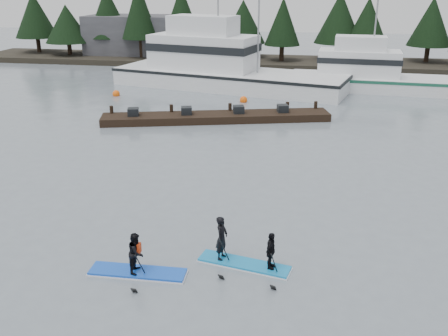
% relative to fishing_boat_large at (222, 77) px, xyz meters
% --- Properties ---
extents(ground, '(160.00, 160.00, 0.00)m').
position_rel_fishing_boat_large_xyz_m(ground, '(4.22, -28.86, -0.87)').
color(ground, slate).
rests_on(ground, ground).
extents(far_shore, '(70.00, 8.00, 0.60)m').
position_rel_fishing_boat_large_xyz_m(far_shore, '(4.22, 13.14, -0.57)').
color(far_shore, '#2D281E').
rests_on(far_shore, ground).
extents(treeline, '(60.00, 4.00, 8.00)m').
position_rel_fishing_boat_large_xyz_m(treeline, '(4.22, 13.14, -0.87)').
color(treeline, black).
rests_on(treeline, ground).
extents(waterfront_building, '(18.00, 6.00, 5.00)m').
position_rel_fishing_boat_large_xyz_m(waterfront_building, '(-9.78, 15.14, 1.63)').
color(waterfront_building, '#4C4C51').
rests_on(waterfront_building, ground).
extents(fishing_boat_large, '(21.10, 10.28, 11.18)m').
position_rel_fishing_boat_large_xyz_m(fishing_boat_large, '(0.00, 0.00, 0.00)').
color(fishing_boat_large, white).
rests_on(fishing_boat_large, ground).
extents(fishing_boat_medium, '(15.22, 5.30, 8.84)m').
position_rel_fishing_boat_large_xyz_m(fishing_boat_medium, '(13.01, 1.10, -0.24)').
color(fishing_boat_medium, white).
rests_on(fishing_boat_medium, ground).
extents(floating_dock, '(15.20, 6.02, 0.51)m').
position_rel_fishing_boat_large_xyz_m(floating_dock, '(1.64, -11.24, -0.62)').
color(floating_dock, black).
rests_on(floating_dock, ground).
extents(buoy_b, '(0.59, 0.59, 0.59)m').
position_rel_fishing_boat_large_xyz_m(buoy_b, '(2.67, -5.43, -0.87)').
color(buoy_b, '#FF5D0C').
rests_on(buoy_b, ground).
extents(buoy_a, '(0.60, 0.60, 0.60)m').
position_rel_fishing_boat_large_xyz_m(buoy_a, '(-7.91, -5.07, -0.87)').
color(buoy_a, '#FF5D0C').
rests_on(buoy_a, ground).
extents(paddleboard_solo, '(3.14, 1.09, 1.89)m').
position_rel_fishing_boat_large_xyz_m(paddleboard_solo, '(2.67, -30.01, -0.35)').
color(paddleboard_solo, blue).
rests_on(paddleboard_solo, ground).
extents(paddleboard_duo, '(3.15, 1.52, 2.11)m').
position_rel_fishing_boat_large_xyz_m(paddleboard_duo, '(5.99, -28.91, -0.28)').
color(paddleboard_duo, '#1481C1').
rests_on(paddleboard_duo, ground).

